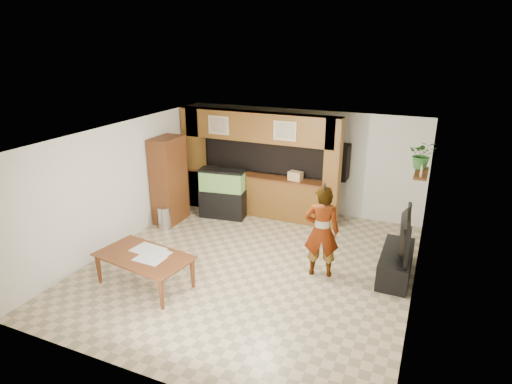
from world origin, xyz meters
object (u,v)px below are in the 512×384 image
at_px(aquarium, 222,194).
at_px(dining_table, 144,271).
at_px(pantry_cabinet, 169,180).
at_px(person, 322,232).
at_px(television, 400,233).

bearing_deg(aquarium, dining_table, -94.75).
relative_size(pantry_cabinet, person, 1.17).
height_order(television, dining_table, television).
bearing_deg(pantry_cabinet, aquarium, 33.07).
height_order(aquarium, dining_table, aquarium).
bearing_deg(television, aquarium, 70.04).
distance_m(pantry_cabinet, dining_table, 3.07).
relative_size(television, dining_table, 0.78).
distance_m(aquarium, television, 4.46).
distance_m(pantry_cabinet, person, 4.16).
bearing_deg(person, aquarium, -44.37).
bearing_deg(pantry_cabinet, television, -5.46).
bearing_deg(television, person, 107.38).
xyz_separation_m(aquarium, dining_table, (0.18, -3.39, -0.30)).
xyz_separation_m(person, dining_table, (-2.78, -1.67, -0.58)).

